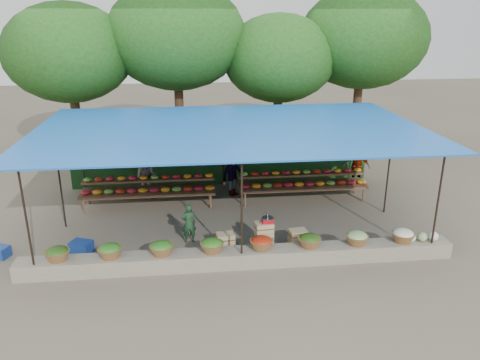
{
  "coord_description": "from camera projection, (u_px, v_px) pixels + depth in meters",
  "views": [
    {
      "loc": [
        -1.15,
        -12.81,
        5.81
      ],
      "look_at": [
        0.31,
        0.2,
        1.16
      ],
      "focal_mm": 35.0,
      "sensor_mm": 36.0,
      "label": 1
    }
  ],
  "objects": [
    {
      "name": "produce_baskets",
      "position": [
        237.0,
        245.0,
        11.29
      ],
      "size": [
        8.98,
        0.58,
        0.34
      ],
      "color": "brown",
      "rests_on": "stone_curb"
    },
    {
      "name": "fruit_table_left",
      "position": [
        149.0,
        188.0,
        14.86
      ],
      "size": [
        4.21,
        0.95,
        0.93
      ],
      "color": "#503220",
      "rests_on": "ground"
    },
    {
      "name": "ground",
      "position": [
        231.0,
        219.0,
        14.06
      ],
      "size": [
        60.0,
        60.0,
        0.0
      ],
      "primitive_type": "plane",
      "color": "brown",
      "rests_on": "ground"
    },
    {
      "name": "customer_left",
      "position": [
        147.0,
        177.0,
        15.38
      ],
      "size": [
        0.8,
        0.67,
        1.49
      ],
      "primitive_type": "imported",
      "rotation": [
        0.0,
        0.0,
        -0.15
      ],
      "color": "slate",
      "rests_on": "ground"
    },
    {
      "name": "customer_right",
      "position": [
        356.0,
        166.0,
        16.39
      ],
      "size": [
        0.98,
        0.7,
        1.55
      ],
      "primitive_type": "imported",
      "rotation": [
        0.0,
        0.0,
        -0.4
      ],
      "color": "slate",
      "rests_on": "ground"
    },
    {
      "name": "crate_counter",
      "position": [
        263.0,
        239.0,
        12.13
      ],
      "size": [
        2.39,
        0.39,
        0.77
      ],
      "color": "#A08C5B",
      "rests_on": "ground"
    },
    {
      "name": "tree_row",
      "position": [
        228.0,
        44.0,
        18.24
      ],
      "size": [
        16.51,
        5.5,
        7.12
      ],
      "color": "#352013",
      "rests_on": "ground"
    },
    {
      "name": "netting_backdrop",
      "position": [
        222.0,
        150.0,
        16.59
      ],
      "size": [
        10.6,
        0.06,
        2.5
      ],
      "primitive_type": "cube",
      "color": "#17411C",
      "rests_on": "ground"
    },
    {
      "name": "stall_canopy",
      "position": [
        230.0,
        132.0,
        13.22
      ],
      "size": [
        10.8,
        6.6,
        2.82
      ],
      "color": "black",
      "rests_on": "ground"
    },
    {
      "name": "stone_curb",
      "position": [
        241.0,
        258.0,
        11.42
      ],
      "size": [
        10.6,
        0.55,
        0.4
      ],
      "primitive_type": "cube",
      "color": "#6F6759",
      "rests_on": "ground"
    },
    {
      "name": "fruit_table_right",
      "position": [
        302.0,
        182.0,
        15.39
      ],
      "size": [
        4.21,
        0.95,
        0.93
      ],
      "color": "#503220",
      "rests_on": "ground"
    },
    {
      "name": "vendor_seated",
      "position": [
        189.0,
        223.0,
        12.48
      ],
      "size": [
        0.44,
        0.33,
        1.09
      ],
      "primitive_type": "imported",
      "rotation": [
        0.0,
        0.0,
        3.32
      ],
      "color": "#1B3D22",
      "rests_on": "ground"
    },
    {
      "name": "weighing_scale",
      "position": [
        268.0,
        220.0,
        11.97
      ],
      "size": [
        0.29,
        0.29,
        0.31
      ],
      "color": "red",
      "rests_on": "crate_counter"
    },
    {
      "name": "blue_crate_back",
      "position": [
        81.0,
        247.0,
        12.04
      ],
      "size": [
        0.63,
        0.55,
        0.31
      ],
      "primitive_type": "cube",
      "rotation": [
        0.0,
        0.0,
        -0.4
      ],
      "color": "navy",
      "rests_on": "ground"
    },
    {
      "name": "customer_mid",
      "position": [
        234.0,
        173.0,
        15.64
      ],
      "size": [
        1.18,
        1.13,
        1.61
      ],
      "primitive_type": "imported",
      "rotation": [
        0.0,
        0.0,
        0.71
      ],
      "color": "slate",
      "rests_on": "ground"
    }
  ]
}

